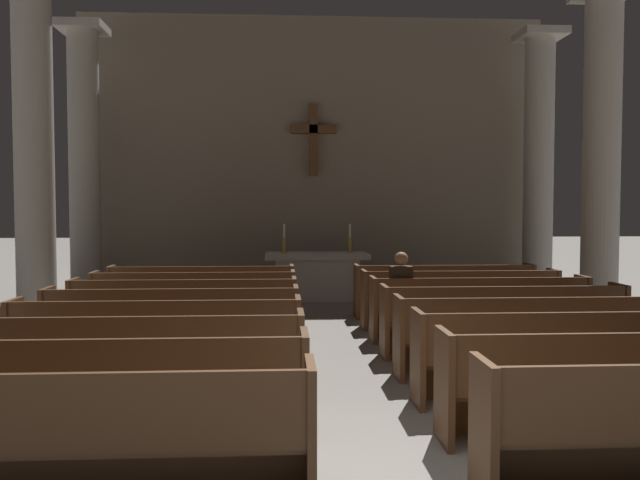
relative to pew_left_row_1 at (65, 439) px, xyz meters
The scene contains 24 objects.
pew_left_row_1 is the anchor object (origin of this frame).
pew_left_row_2 1.05m from the pew_left_row_1, 90.00° to the left, with size 3.21×0.50×0.95m.
pew_left_row_3 2.11m from the pew_left_row_1, 90.00° to the left, with size 3.21×0.50×0.95m.
pew_left_row_4 3.16m from the pew_left_row_1, 90.00° to the left, with size 3.21×0.50×0.95m.
pew_left_row_5 4.22m from the pew_left_row_1, 90.00° to the left, with size 3.21×0.50×0.95m.
pew_left_row_6 5.27m from the pew_left_row_1, 90.00° to the left, with size 3.21×0.50×0.95m.
pew_left_row_7 6.32m from the pew_left_row_1, 90.00° to the left, with size 3.21×0.50×0.95m.
pew_left_row_8 7.38m from the pew_left_row_1, 90.00° to the left, with size 3.21×0.50×0.95m.
pew_right_row_2 4.43m from the pew_left_row_1, 13.75° to the left, with size 3.21×0.50×0.95m.
pew_right_row_3 4.80m from the pew_left_row_1, 26.08° to the left, with size 3.21×0.50×0.95m.
pew_right_row_4 5.34m from the pew_left_row_1, 36.28° to the left, with size 3.21×0.50×0.95m.
pew_right_row_5 6.03m from the pew_left_row_1, 44.39° to the left, with size 3.21×0.50×0.95m.
pew_right_row_6 6.81m from the pew_left_row_1, 50.74° to the left, with size 3.21×0.50×0.95m.
pew_right_row_7 7.65m from the pew_left_row_1, 55.74° to the left, with size 3.21×0.50×0.95m.
pew_right_row_8 8.54m from the pew_left_row_1, 59.73° to the left, with size 3.21×0.50×0.95m.
column_left_third 8.10m from the pew_left_row_1, 111.05° to the left, with size 0.97×0.97×5.84m.
column_right_third 10.40m from the pew_left_row_1, 45.56° to the left, with size 0.97×0.97×5.84m.
column_left_fourth 10.74m from the pew_left_row_1, 105.39° to the left, with size 0.97×0.97×5.84m.
column_right_fourth 12.57m from the pew_left_row_1, 54.94° to the left, with size 0.97×0.97×5.84m.
altar 9.96m from the pew_left_row_1, 77.51° to the left, with size 2.20×0.90×1.01m.
candlestick_left 9.86m from the pew_left_row_1, 81.50° to the left, with size 0.16×0.16×0.61m.
candlestick_right 10.16m from the pew_left_row_1, 73.64° to the left, with size 0.16×0.16×0.61m.
apse_with_cross 12.06m from the pew_left_row_1, 79.43° to the left, with size 10.91×0.45×6.46m.
lone_worshipper 6.17m from the pew_left_row_1, 59.45° to the left, with size 0.32×0.43×1.32m.
Camera 1 is at (-0.77, -4.28, 1.95)m, focal length 37.04 mm.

